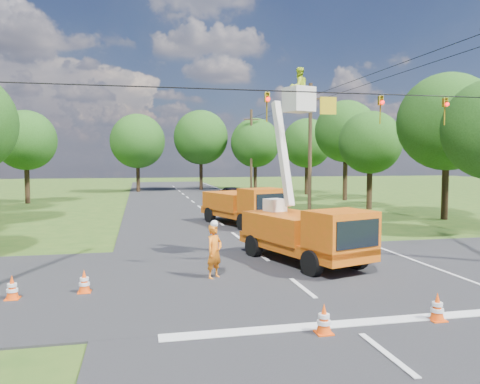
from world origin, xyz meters
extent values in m
plane|color=#2B4E17|center=(0.00, 20.00, 0.00)|extent=(140.00, 140.00, 0.00)
cube|color=black|center=(0.00, 20.00, 0.00)|extent=(12.00, 100.00, 0.06)
cube|color=black|center=(0.00, 2.00, 0.00)|extent=(56.00, 10.00, 0.07)
cube|color=silver|center=(0.00, -3.20, 0.00)|extent=(9.00, 0.45, 0.02)
cube|color=silver|center=(5.60, 20.00, 0.00)|extent=(0.12, 90.00, 0.02)
cube|color=#D8530F|center=(1.24, 3.51, 0.71)|extent=(3.89, 6.30, 0.44)
cube|color=#D8530F|center=(1.90, 1.49, 1.48)|extent=(2.58, 2.26, 1.48)
cube|color=black|center=(2.16, 0.69, 1.53)|extent=(1.80, 0.63, 0.94)
cube|color=#D8530F|center=(1.00, 4.26, 1.33)|extent=(3.33, 4.18, 0.99)
cylinder|color=black|center=(0.84, 1.40, 0.45)|extent=(0.58, 0.96, 0.91)
cylinder|color=black|center=(2.81, 2.04, 0.45)|extent=(0.58, 0.96, 0.91)
cylinder|color=black|center=(-0.32, 4.97, 0.45)|extent=(0.58, 0.96, 0.91)
cylinder|color=black|center=(1.65, 5.61, 0.45)|extent=(0.58, 0.96, 0.91)
cube|color=silver|center=(0.67, 5.29, 2.07)|extent=(0.93, 0.93, 0.54)
cube|color=silver|center=(0.83, 4.77, 4.24)|extent=(0.67, 1.34, 4.28)
cube|color=silver|center=(1.15, 3.79, 6.26)|extent=(1.18, 1.18, 0.94)
imported|color=#C6E526|center=(1.15, 3.79, 6.70)|extent=(0.89, 0.77, 1.57)
cube|color=#D8530F|center=(1.17, 14.19, 0.75)|extent=(4.26, 6.66, 0.47)
cube|color=#D8530F|center=(1.92, 12.08, 1.56)|extent=(2.75, 2.44, 1.56)
cube|color=black|center=(2.22, 11.24, 1.61)|extent=(1.88, 0.72, 0.99)
cube|color=#D8530F|center=(0.89, 14.97, 1.41)|extent=(3.60, 4.45, 1.04)
cylinder|color=black|center=(0.81, 11.95, 0.48)|extent=(0.64, 1.01, 0.96)
cylinder|color=black|center=(2.87, 12.69, 0.48)|extent=(0.64, 1.01, 0.96)
cylinder|color=black|center=(-0.52, 15.68, 0.48)|extent=(0.64, 1.01, 0.96)
cylinder|color=black|center=(1.54, 16.42, 0.48)|extent=(0.64, 1.01, 0.96)
imported|color=orange|center=(-2.44, 1.85, 0.91)|extent=(0.79, 0.77, 1.83)
imported|color=black|center=(3.56, 28.16, 0.78)|extent=(2.63, 4.83, 1.56)
cone|color=#FF4E0D|center=(-0.80, -3.65, 0.38)|extent=(0.36, 0.36, 0.70)
cube|color=#FF4E0D|center=(-0.80, -3.65, 0.04)|extent=(0.38, 0.38, 0.04)
cylinder|color=white|center=(-0.80, -3.65, 0.44)|extent=(0.26, 0.26, 0.09)
cylinder|color=white|center=(-0.80, -3.65, 0.29)|extent=(0.31, 0.31, 0.09)
cone|color=#FF4E0D|center=(2.26, -3.42, 0.38)|extent=(0.36, 0.36, 0.70)
cube|color=#FF4E0D|center=(2.26, -3.42, 0.04)|extent=(0.38, 0.38, 0.04)
cylinder|color=white|center=(2.26, -3.42, 0.44)|extent=(0.26, 0.26, 0.09)
cylinder|color=white|center=(2.26, -3.42, 0.29)|extent=(0.31, 0.31, 0.09)
cone|color=#FF4E0D|center=(2.47, 6.70, 0.38)|extent=(0.36, 0.36, 0.70)
cube|color=#FF4E0D|center=(2.47, 6.70, 0.04)|extent=(0.38, 0.38, 0.04)
cylinder|color=white|center=(2.47, 6.70, 0.44)|extent=(0.26, 0.26, 0.09)
cylinder|color=white|center=(2.47, 6.70, 0.29)|extent=(0.31, 0.31, 0.09)
cone|color=#FF4E0D|center=(2.69, 10.32, 0.38)|extent=(0.36, 0.36, 0.70)
cube|color=#FF4E0D|center=(2.69, 10.32, 0.04)|extent=(0.38, 0.38, 0.04)
cylinder|color=white|center=(2.69, 10.32, 0.44)|extent=(0.26, 0.26, 0.09)
cylinder|color=white|center=(2.69, 10.32, 0.29)|extent=(0.31, 0.31, 0.09)
cone|color=#FF4E0D|center=(-6.50, 0.94, 0.38)|extent=(0.36, 0.36, 0.70)
cube|color=#FF4E0D|center=(-6.50, 0.94, 0.04)|extent=(0.38, 0.38, 0.04)
cylinder|color=white|center=(-6.50, 0.94, 0.44)|extent=(0.26, 0.26, 0.09)
cylinder|color=white|center=(-6.50, 0.94, 0.29)|extent=(0.31, 0.31, 0.09)
cone|color=#FF4E0D|center=(-8.42, 0.67, 0.38)|extent=(0.36, 0.36, 0.70)
cube|color=#FF4E0D|center=(-8.42, 0.67, 0.04)|extent=(0.38, 0.38, 0.04)
cylinder|color=white|center=(-8.42, 0.67, 0.44)|extent=(0.26, 0.26, 0.09)
cylinder|color=white|center=(-8.42, 0.67, 0.29)|extent=(0.31, 0.31, 0.09)
cone|color=#FF4E0D|center=(4.52, 15.35, 0.38)|extent=(0.36, 0.36, 0.70)
cube|color=#FF4E0D|center=(4.52, 15.35, 0.04)|extent=(0.38, 0.38, 0.04)
cylinder|color=white|center=(4.52, 15.35, 0.44)|extent=(0.26, 0.26, 0.09)
cylinder|color=white|center=(4.52, 15.35, 0.29)|extent=(0.31, 0.31, 0.09)
cylinder|color=#4C3823|center=(8.50, 22.00, 5.00)|extent=(0.30, 0.30, 10.00)
cube|color=#4C3823|center=(8.50, 22.00, 8.80)|extent=(1.80, 0.12, 0.12)
cylinder|color=#4C3823|center=(8.50, 42.00, 5.00)|extent=(0.30, 0.30, 10.00)
cube|color=#4C3823|center=(8.50, 42.00, 8.80)|extent=(1.80, 0.12, 0.12)
cylinder|color=black|center=(-0.50, 2.00, 6.30)|extent=(18.00, 0.04, 0.04)
cube|color=gold|center=(1.60, 2.00, 5.85)|extent=(0.60, 0.05, 0.60)
imported|color=gold|center=(-0.60, 2.00, 5.75)|extent=(0.16, 0.20, 1.00)
sphere|color=#FF0C0C|center=(-0.60, 1.88, 6.00)|extent=(0.14, 0.14, 0.14)
imported|color=gold|center=(3.60, 2.00, 5.75)|extent=(0.16, 0.20, 1.00)
sphere|color=#FF0C0C|center=(3.60, 1.88, 6.00)|extent=(0.14, 0.14, 0.14)
imported|color=gold|center=(6.20, 2.00, 5.75)|extent=(0.16, 0.20, 1.00)
sphere|color=#FF0C0C|center=(6.20, 1.88, 6.00)|extent=(0.14, 0.14, 0.14)
cylinder|color=#382616|center=(-14.80, 32.00, 2.02)|extent=(0.44, 0.44, 4.05)
sphere|color=#1E4713|center=(-14.80, 32.00, 5.70)|extent=(5.40, 5.40, 5.40)
cylinder|color=#382616|center=(15.00, 14.00, 2.29)|extent=(0.44, 0.44, 4.58)
sphere|color=#1E4713|center=(15.00, 14.00, 6.45)|extent=(6.40, 6.40, 6.40)
cylinder|color=#382616|center=(13.20, 21.00, 1.89)|extent=(0.44, 0.44, 3.78)
sphere|color=#1E4713|center=(13.20, 21.00, 5.33)|extent=(5.00, 5.00, 5.00)
cylinder|color=#382616|center=(14.80, 29.00, 2.38)|extent=(0.44, 0.44, 4.75)
sphere|color=#1E4713|center=(14.80, 29.00, 6.70)|extent=(6.00, 6.00, 6.00)
cylinder|color=#382616|center=(13.80, 37.00, 2.07)|extent=(0.44, 0.44, 4.14)
sphere|color=#1E4713|center=(13.80, 37.00, 5.83)|extent=(5.60, 5.60, 5.60)
cylinder|color=#382616|center=(-5.00, 45.00, 2.20)|extent=(0.44, 0.44, 4.40)
sphere|color=#1E4713|center=(-5.00, 45.00, 6.20)|extent=(6.60, 6.60, 6.60)
cylinder|color=#382616|center=(3.00, 47.00, 2.42)|extent=(0.44, 0.44, 4.84)
sphere|color=#1E4713|center=(3.00, 47.00, 6.82)|extent=(7.00, 7.00, 7.00)
cylinder|color=#382616|center=(9.50, 44.00, 2.16)|extent=(0.44, 0.44, 4.31)
sphere|color=#1E4713|center=(9.50, 44.00, 6.08)|extent=(6.20, 6.20, 6.20)
camera|label=1|loc=(-4.86, -13.39, 3.99)|focal=35.00mm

